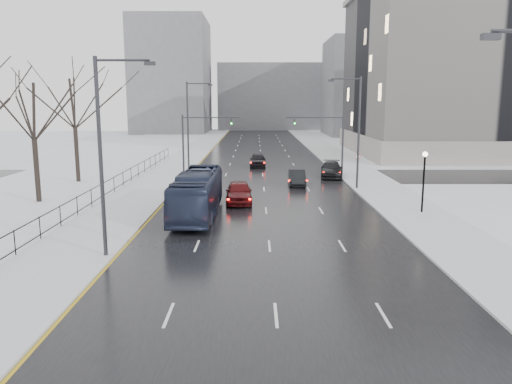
{
  "coord_description": "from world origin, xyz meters",
  "views": [
    {
      "loc": [
        -0.75,
        -4.43,
        7.88
      ],
      "look_at": [
        -0.74,
        25.05,
        2.5
      ],
      "focal_mm": 35.0,
      "sensor_mm": 36.0,
      "label": 1
    }
  ],
  "objects_px": {
    "tree_park_d": "(39,203)",
    "mast_signal_left": "(193,138)",
    "mast_signal_right": "(333,138)",
    "sedan_center_near": "(239,192)",
    "no_uturn_sign": "(358,159)",
    "streetlight_l_near": "(105,148)",
    "bus": "(197,194)",
    "sedan_right_near": "(297,178)",
    "tree_park_e": "(79,182)",
    "lamppost_r_mid": "(424,173)",
    "sedan_center_far": "(258,160)",
    "sedan_right_far": "(331,169)",
    "streetlight_r_mid": "(356,127)",
    "streetlight_l_far": "(190,122)"
  },
  "relations": [
    {
      "from": "mast_signal_left",
      "to": "sedan_center_far",
      "type": "height_order",
      "value": "mast_signal_left"
    },
    {
      "from": "bus",
      "to": "sedan_right_near",
      "type": "bearing_deg",
      "value": 58.6
    },
    {
      "from": "tree_park_d",
      "to": "mast_signal_right",
      "type": "height_order",
      "value": "mast_signal_right"
    },
    {
      "from": "streetlight_l_near",
      "to": "bus",
      "type": "height_order",
      "value": "streetlight_l_near"
    },
    {
      "from": "mast_signal_left",
      "to": "sedan_right_near",
      "type": "height_order",
      "value": "mast_signal_left"
    },
    {
      "from": "tree_park_d",
      "to": "lamppost_r_mid",
      "type": "height_order",
      "value": "tree_park_d"
    },
    {
      "from": "tree_park_e",
      "to": "lamppost_r_mid",
      "type": "bearing_deg",
      "value": -25.62
    },
    {
      "from": "tree_park_e",
      "to": "mast_signal_right",
      "type": "relative_size",
      "value": 2.08
    },
    {
      "from": "tree_park_d",
      "to": "bus",
      "type": "relative_size",
      "value": 1.13
    },
    {
      "from": "bus",
      "to": "sedan_right_far",
      "type": "xyz_separation_m",
      "value": [
        12.0,
        17.96,
        -0.75
      ]
    },
    {
      "from": "mast_signal_left",
      "to": "streetlight_l_near",
      "type": "bearing_deg",
      "value": -91.72
    },
    {
      "from": "streetlight_l_near",
      "to": "streetlight_l_far",
      "type": "bearing_deg",
      "value": 90.0
    },
    {
      "from": "streetlight_r_mid",
      "to": "mast_signal_right",
      "type": "relative_size",
      "value": 1.54
    },
    {
      "from": "streetlight_l_near",
      "to": "sedan_right_far",
      "type": "relative_size",
      "value": 1.85
    },
    {
      "from": "tree_park_d",
      "to": "mast_signal_left",
      "type": "bearing_deg",
      "value": 53.2
    },
    {
      "from": "no_uturn_sign",
      "to": "mast_signal_left",
      "type": "bearing_deg",
      "value": 166.4
    },
    {
      "from": "streetlight_l_near",
      "to": "streetlight_l_far",
      "type": "relative_size",
      "value": 1.0
    },
    {
      "from": "mast_signal_left",
      "to": "sedan_center_far",
      "type": "xyz_separation_m",
      "value": [
        6.83,
        7.86,
        -3.26
      ]
    },
    {
      "from": "tree_park_e",
      "to": "sedan_center_far",
      "type": "xyz_separation_m",
      "value": [
        17.7,
        11.86,
        0.84
      ]
    },
    {
      "from": "streetlight_l_near",
      "to": "mast_signal_right",
      "type": "height_order",
      "value": "streetlight_l_near"
    },
    {
      "from": "streetlight_r_mid",
      "to": "no_uturn_sign",
      "type": "bearing_deg",
      "value": 75.52
    },
    {
      "from": "tree_park_e",
      "to": "no_uturn_sign",
      "type": "relative_size",
      "value": 5.0
    },
    {
      "from": "streetlight_r_mid",
      "to": "sedan_right_far",
      "type": "bearing_deg",
      "value": 97.43
    },
    {
      "from": "tree_park_e",
      "to": "sedan_center_near",
      "type": "height_order",
      "value": "tree_park_e"
    },
    {
      "from": "mast_signal_right",
      "to": "bus",
      "type": "distance_m",
      "value": 22.3
    },
    {
      "from": "no_uturn_sign",
      "to": "sedan_right_near",
      "type": "relative_size",
      "value": 0.61
    },
    {
      "from": "sedan_center_far",
      "to": "streetlight_r_mid",
      "type": "bearing_deg",
      "value": -60.29
    },
    {
      "from": "mast_signal_right",
      "to": "sedan_center_near",
      "type": "xyz_separation_m",
      "value": [
        -9.41,
        -14.18,
        -3.21
      ]
    },
    {
      "from": "sedan_right_far",
      "to": "mast_signal_left",
      "type": "bearing_deg",
      "value": -174.63
    },
    {
      "from": "tree_park_d",
      "to": "streetlight_l_far",
      "type": "height_order",
      "value": "streetlight_l_far"
    },
    {
      "from": "tree_park_e",
      "to": "mast_signal_left",
      "type": "xyz_separation_m",
      "value": [
        10.87,
        4.0,
        4.11
      ]
    },
    {
      "from": "no_uturn_sign",
      "to": "tree_park_e",
      "type": "bearing_deg",
      "value": 180.0
    },
    {
      "from": "tree_park_d",
      "to": "streetlight_l_near",
      "type": "xyz_separation_m",
      "value": [
        9.63,
        -14.0,
        5.62
      ]
    },
    {
      "from": "tree_park_e",
      "to": "lamppost_r_mid",
      "type": "xyz_separation_m",
      "value": [
        29.2,
        -14.0,
        2.94
      ]
    },
    {
      "from": "sedan_center_near",
      "to": "sedan_center_far",
      "type": "xyz_separation_m",
      "value": [
        1.58,
        22.04,
        -0.05
      ]
    },
    {
      "from": "lamppost_r_mid",
      "to": "sedan_center_far",
      "type": "xyz_separation_m",
      "value": [
        -11.5,
        25.86,
        -2.1
      ]
    },
    {
      "from": "tree_park_e",
      "to": "mast_signal_left",
      "type": "bearing_deg",
      "value": 20.19
    },
    {
      "from": "streetlight_l_far",
      "to": "mast_signal_right",
      "type": "relative_size",
      "value": 1.54
    },
    {
      "from": "no_uturn_sign",
      "to": "sedan_center_near",
      "type": "height_order",
      "value": "no_uturn_sign"
    },
    {
      "from": "streetlight_l_near",
      "to": "tree_park_d",
      "type": "bearing_deg",
      "value": 124.53
    },
    {
      "from": "bus",
      "to": "sedan_right_near",
      "type": "relative_size",
      "value": 2.51
    },
    {
      "from": "tree_park_d",
      "to": "sedan_right_near",
      "type": "relative_size",
      "value": 2.85
    },
    {
      "from": "bus",
      "to": "streetlight_r_mid",
      "type": "bearing_deg",
      "value": 39.74
    },
    {
      "from": "streetlight_l_near",
      "to": "sedan_center_near",
      "type": "bearing_deg",
      "value": 66.23
    },
    {
      "from": "tree_park_d",
      "to": "tree_park_e",
      "type": "relative_size",
      "value": 0.93
    },
    {
      "from": "tree_park_e",
      "to": "sedan_right_near",
      "type": "xyz_separation_m",
      "value": [
        21.34,
        -1.84,
        0.76
      ]
    },
    {
      "from": "tree_park_e",
      "to": "lamppost_r_mid",
      "type": "relative_size",
      "value": 3.15
    },
    {
      "from": "lamppost_r_mid",
      "to": "sedan_right_far",
      "type": "distance_m",
      "value": 17.95
    },
    {
      "from": "tree_park_d",
      "to": "mast_signal_left",
      "type": "relative_size",
      "value": 1.92
    },
    {
      "from": "bus",
      "to": "tree_park_d",
      "type": "bearing_deg",
      "value": 161.32
    }
  ]
}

